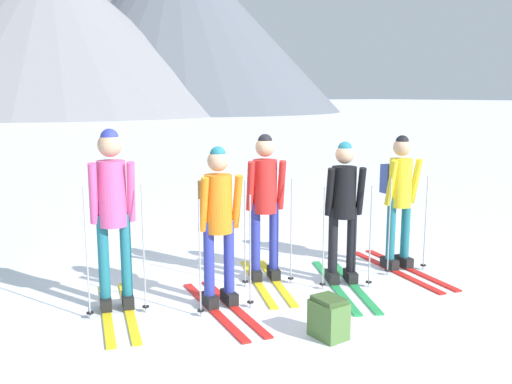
{
  "coord_description": "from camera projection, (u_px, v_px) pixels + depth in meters",
  "views": [
    {
      "loc": [
        -3.27,
        -4.93,
        2.17
      ],
      "look_at": [
        0.14,
        0.41,
        1.05
      ],
      "focal_mm": 38.76,
      "sensor_mm": 36.0,
      "label": 1
    }
  ],
  "objects": [
    {
      "name": "ground_plane",
      "position": [
        265.0,
        291.0,
        6.2
      ],
      "size": [
        400.0,
        400.0,
        0.0
      ],
      "primitive_type": "plane",
      "color": "white"
    },
    {
      "name": "skier_in_red",
      "position": [
        265.0,
        202.0,
        6.38
      ],
      "size": [
        0.87,
        1.66,
        1.73
      ],
      "color": "yellow",
      "rests_on": "ground"
    },
    {
      "name": "skier_in_black",
      "position": [
        344.0,
        209.0,
        6.29
      ],
      "size": [
        1.04,
        1.76,
        1.65
      ],
      "color": "green",
      "rests_on": "ground"
    },
    {
      "name": "skier_in_yellow",
      "position": [
        399.0,
        195.0,
        6.84
      ],
      "size": [
        0.62,
        1.8,
        1.68
      ],
      "color": "red",
      "rests_on": "ground"
    },
    {
      "name": "backpack_on_snow_front",
      "position": [
        329.0,
        318.0,
        4.97
      ],
      "size": [
        0.26,
        0.33,
        0.38
      ],
      "color": "#4C7238",
      "rests_on": "ground"
    },
    {
      "name": "skier_in_pink",
      "position": [
        113.0,
        211.0,
        5.48
      ],
      "size": [
        0.73,
        1.69,
        1.85
      ],
      "color": "yellow",
      "rests_on": "ground"
    },
    {
      "name": "skier_in_orange",
      "position": [
        218.0,
        218.0,
        5.6
      ],
      "size": [
        0.61,
        1.7,
        1.66
      ],
      "color": "red",
      "rests_on": "ground"
    }
  ]
}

